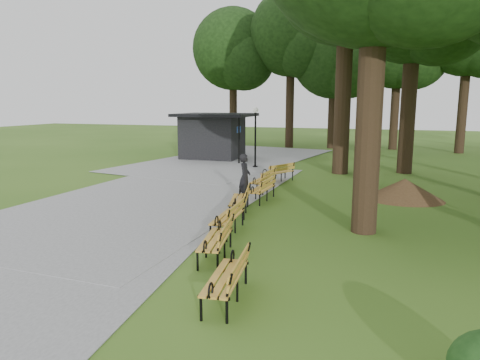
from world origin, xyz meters
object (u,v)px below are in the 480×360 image
(bench_5, at_px, (262,180))
(bench_6, at_px, (278,173))
(lamp_post, at_px, (255,124))
(bench_4, at_px, (261,189))
(bench_3, at_px, (239,200))
(dirt_mound, at_px, (404,189))
(bench_0, at_px, (225,278))
(kiosk, at_px, (213,136))
(bench_1, at_px, (215,240))
(person, at_px, (245,177))
(bench_2, at_px, (227,217))

(bench_5, height_order, bench_6, same)
(lamp_post, bearing_deg, bench_4, -71.79)
(bench_3, xyz_separation_m, bench_5, (-0.29, 3.76, 0.00))
(dirt_mound, height_order, bench_0, bench_0)
(kiosk, xyz_separation_m, lamp_post, (3.77, -3.07, 0.94))
(bench_3, distance_m, bench_6, 5.92)
(bench_0, xyz_separation_m, bench_6, (-2.01, 12.13, 0.00))
(bench_6, bearing_deg, bench_1, 31.73)
(bench_0, distance_m, bench_4, 8.36)
(person, relative_size, bench_2, 0.90)
(kiosk, relative_size, bench_3, 2.42)
(bench_3, bearing_deg, bench_2, -3.21)
(kiosk, relative_size, bench_1, 2.42)
(bench_6, bearing_deg, dirt_mound, 94.81)
(dirt_mound, height_order, bench_2, bench_2)
(bench_1, height_order, bench_5, same)
(bench_0, relative_size, bench_6, 1.00)
(lamp_post, bearing_deg, bench_3, -76.30)
(bench_0, bearing_deg, bench_3, -170.50)
(dirt_mound, relative_size, bench_0, 1.27)
(bench_4, bearing_deg, lamp_post, -158.90)
(kiosk, xyz_separation_m, bench_3, (6.17, -12.92, -1.00))
(bench_2, bearing_deg, bench_3, -173.31)
(dirt_mound, bearing_deg, bench_2, -128.41)
(bench_4, bearing_deg, bench_3, -2.45)
(kiosk, bearing_deg, bench_2, -67.76)
(lamp_post, relative_size, bench_2, 1.75)
(bench_2, xyz_separation_m, bench_5, (-0.68, 5.94, 0.00))
(bench_0, relative_size, bench_4, 1.00)
(bench_1, distance_m, bench_3, 4.27)
(lamp_post, distance_m, bench_0, 16.72)
(person, distance_m, bench_6, 3.93)
(person, bearing_deg, lamp_post, 6.07)
(bench_1, xyz_separation_m, bench_5, (-1.12, 7.95, 0.00))
(bench_6, bearing_deg, bench_0, 35.48)
(bench_1, distance_m, bench_5, 8.03)
(person, relative_size, bench_1, 0.90)
(lamp_post, relative_size, bench_0, 1.75)
(bench_1, bearing_deg, dirt_mound, 141.42)
(kiosk, height_order, lamp_post, lamp_post)
(bench_0, distance_m, bench_5, 10.19)
(lamp_post, bearing_deg, dirt_mound, -38.43)
(dirt_mound, bearing_deg, bench_5, -179.15)
(bench_0, xyz_separation_m, bench_2, (-1.44, 4.02, 0.00))
(lamp_post, xyz_separation_m, bench_6, (2.23, -3.93, -1.94))
(person, distance_m, bench_1, 6.36)
(bench_5, relative_size, bench_6, 1.00)
(lamp_post, distance_m, bench_1, 14.54)
(bench_3, xyz_separation_m, bench_6, (-0.17, 5.92, 0.00))
(bench_5, xyz_separation_m, bench_6, (0.12, 2.16, 0.00))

